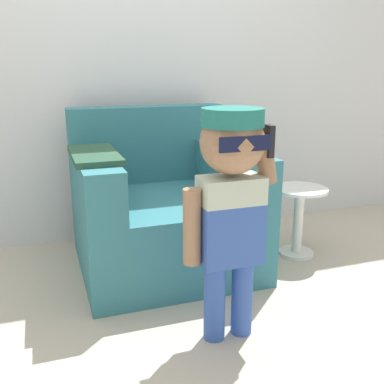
{
  "coord_description": "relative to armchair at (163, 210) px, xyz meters",
  "views": [
    {
      "loc": [
        -0.54,
        -2.22,
        1.17
      ],
      "look_at": [
        0.16,
        -0.2,
        0.57
      ],
      "focal_mm": 42.0,
      "sensor_mm": 36.0,
      "label": 1
    }
  ],
  "objects": [
    {
      "name": "ground_plane",
      "position": [
        -0.12,
        -0.25,
        -0.34
      ],
      "size": [
        10.0,
        10.0,
        0.0
      ],
      "primitive_type": "plane",
      "color": "#BCB29E"
    },
    {
      "name": "wall_back",
      "position": [
        -0.12,
        0.58,
        0.96
      ],
      "size": [
        10.0,
        0.05,
        2.6
      ],
      "color": "silver",
      "rests_on": "ground_plane"
    },
    {
      "name": "armchair",
      "position": [
        0.0,
        0.0,
        0.0
      ],
      "size": [
        1.01,
        0.96,
        0.92
      ],
      "color": "teal",
      "rests_on": "ground_plane"
    },
    {
      "name": "person_child",
      "position": [
        0.06,
        -0.84,
        0.34
      ],
      "size": [
        0.41,
        0.31,
        1.01
      ],
      "color": "#3356AD",
      "rests_on": "ground_plane"
    },
    {
      "name": "side_table",
      "position": [
        0.84,
        -0.16,
        -0.07
      ],
      "size": [
        0.34,
        0.34,
        0.44
      ],
      "color": "white",
      "rests_on": "ground_plane"
    }
  ]
}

